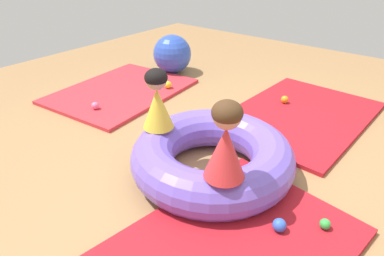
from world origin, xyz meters
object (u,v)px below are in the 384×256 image
(play_ball_yellow, at_px, (168,85))
(exercise_ball_large, at_px, (172,54))
(play_ball_pink, at_px, (95,106))
(play_ball_orange, at_px, (285,99))
(child_in_red, at_px, (226,141))
(play_ball_green, at_px, (325,224))
(child_in_yellow, at_px, (157,100))
(inflatable_cushion, at_px, (212,157))
(play_ball_teal, at_px, (219,202))
(play_ball_blue, at_px, (279,225))

(play_ball_yellow, distance_m, exercise_ball_large, 0.71)
(play_ball_pink, height_order, play_ball_orange, play_ball_orange)
(child_in_red, xyz_separation_m, play_ball_green, (0.27, -0.59, -0.51))
(child_in_yellow, relative_size, play_ball_yellow, 5.35)
(inflatable_cushion, bearing_deg, play_ball_orange, 3.89)
(child_in_red, xyz_separation_m, play_ball_teal, (0.01, 0.03, -0.49))
(play_ball_pink, bearing_deg, inflatable_cushion, -94.08)
(play_ball_green, height_order, play_ball_yellow, play_ball_yellow)
(play_ball_blue, xyz_separation_m, play_ball_teal, (-0.06, 0.41, 0.00))
(play_ball_green, bearing_deg, play_ball_yellow, 64.57)
(play_ball_blue, bearing_deg, play_ball_green, -47.85)
(child_in_red, height_order, play_ball_green, child_in_red)
(inflatable_cushion, height_order, play_ball_orange, inflatable_cushion)
(play_ball_green, bearing_deg, play_ball_teal, 112.15)
(inflatable_cushion, xyz_separation_m, play_ball_green, (-0.06, -0.91, -0.09))
(play_ball_blue, xyz_separation_m, play_ball_orange, (1.79, 0.80, -0.00))
(play_ball_pink, distance_m, play_ball_teal, 1.96)
(inflatable_cushion, xyz_separation_m, play_ball_teal, (-0.32, -0.29, -0.08))
(play_ball_pink, distance_m, play_ball_blue, 2.35)
(child_in_red, distance_m, play_ball_green, 0.82)
(play_ball_orange, height_order, play_ball_yellow, play_ball_yellow)
(exercise_ball_large, bearing_deg, inflatable_cushion, -131.19)
(play_ball_blue, distance_m, exercise_ball_large, 3.13)
(play_ball_pink, distance_m, play_ball_yellow, 0.95)
(child_in_yellow, height_order, play_ball_blue, child_in_yellow)
(play_ball_pink, height_order, play_ball_green, play_ball_pink)
(play_ball_yellow, xyz_separation_m, play_ball_teal, (-1.36, -1.70, 0.00))
(inflatable_cushion, xyz_separation_m, play_ball_orange, (1.53, 0.10, -0.08))
(play_ball_yellow, relative_size, play_ball_teal, 0.96)
(play_ball_pink, bearing_deg, child_in_yellow, -101.38)
(inflatable_cushion, relative_size, child_in_yellow, 2.61)
(child_in_red, xyz_separation_m, play_ball_pink, (0.44, 1.94, -0.50))
(play_ball_yellow, bearing_deg, child_in_red, -128.45)
(play_ball_teal, xyz_separation_m, exercise_ball_large, (1.91, 2.11, 0.17))
(play_ball_green, bearing_deg, exercise_ball_large, 58.80)
(child_in_yellow, bearing_deg, play_ball_orange, 86.07)
(child_in_red, relative_size, play_ball_blue, 5.96)
(play_ball_orange, height_order, exercise_ball_large, exercise_ball_large)
(play_ball_teal, bearing_deg, play_ball_blue, -81.75)
(play_ball_pink, xyz_separation_m, play_ball_yellow, (0.93, -0.21, 0.01))
(inflatable_cushion, bearing_deg, play_ball_blue, -110.24)
(play_ball_orange, distance_m, exercise_ball_large, 1.73)
(play_ball_teal, bearing_deg, play_ball_pink, 77.24)
(play_ball_teal, distance_m, exercise_ball_large, 2.85)
(play_ball_orange, xyz_separation_m, play_ball_teal, (-1.85, -0.39, 0.01))
(child_in_yellow, bearing_deg, inflatable_cushion, 23.02)
(play_ball_green, distance_m, play_ball_teal, 0.68)
(play_ball_yellow, height_order, play_ball_teal, play_ball_teal)
(play_ball_pink, xyz_separation_m, play_ball_green, (-0.18, -2.53, -0.01))
(play_ball_blue, bearing_deg, play_ball_orange, 24.13)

